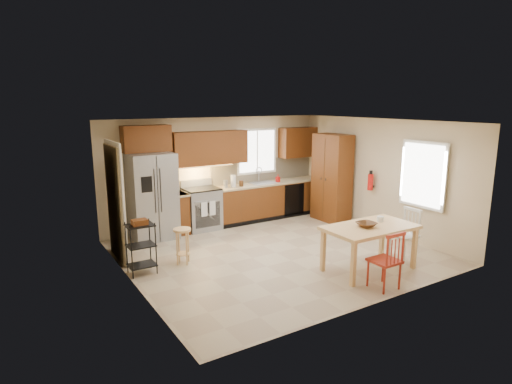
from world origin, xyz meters
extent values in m
plane|color=tan|center=(0.00, 0.00, 0.00)|extent=(5.50, 5.50, 0.00)
cube|color=silver|center=(0.00, 0.00, 2.50)|extent=(5.50, 5.00, 0.02)
cube|color=#CCB793|center=(0.00, 2.50, 1.25)|extent=(5.50, 0.02, 2.50)
cube|color=#CCB793|center=(0.00, -2.50, 1.25)|extent=(5.50, 0.02, 2.50)
cube|color=#CCB793|center=(-2.75, 0.00, 1.25)|extent=(0.02, 5.00, 2.50)
cube|color=#CCB793|center=(2.75, 0.00, 1.25)|extent=(0.02, 5.00, 2.50)
cube|color=gray|center=(-1.70, 2.12, 0.91)|extent=(0.92, 0.75, 1.82)
cube|color=gray|center=(-0.55, 2.19, 0.46)|extent=(0.76, 0.63, 0.92)
cube|color=#5D3011|center=(-1.10, 2.20, 0.45)|extent=(0.30, 0.60, 0.90)
cube|color=#5D3011|center=(1.29, 2.20, 0.45)|extent=(2.92, 0.60, 0.90)
cube|color=black|center=(1.85, 1.91, 0.45)|extent=(0.60, 0.02, 0.78)
cube|color=beige|center=(1.29, 2.48, 1.18)|extent=(2.92, 0.03, 0.55)
cube|color=#55260E|center=(-1.70, 2.33, 2.10)|extent=(1.00, 0.35, 0.55)
cube|color=#55260E|center=(-0.25, 2.33, 1.83)|extent=(1.80, 0.35, 0.75)
cube|color=#55260E|center=(2.25, 2.33, 1.83)|extent=(1.00, 0.35, 0.75)
cube|color=white|center=(1.10, 2.48, 1.65)|extent=(1.12, 0.04, 1.12)
cube|color=gray|center=(1.10, 2.20, 0.86)|extent=(0.62, 0.46, 0.16)
cube|color=#FFBF66|center=(-0.55, 2.30, 1.43)|extent=(1.60, 0.30, 0.01)
imported|color=#B6100C|center=(1.48, 2.10, 1.00)|extent=(0.09, 0.09, 0.19)
cylinder|color=silver|center=(0.25, 2.15, 1.04)|extent=(0.12, 0.12, 0.28)
cylinder|color=gray|center=(0.05, 2.15, 0.99)|extent=(0.11, 0.11, 0.18)
cylinder|color=#503015|center=(0.45, 2.12, 0.97)|extent=(0.10, 0.10, 0.14)
cube|color=#5D3011|center=(2.43, 1.20, 1.05)|extent=(0.50, 0.95, 2.10)
cylinder|color=#B6100C|center=(2.63, 0.15, 1.10)|extent=(0.12, 0.12, 0.36)
cube|color=white|center=(2.68, -1.15, 1.45)|extent=(0.04, 1.02, 1.32)
cube|color=#8C7A59|center=(-2.67, 1.30, 1.05)|extent=(0.04, 0.95, 2.10)
imported|color=#503015|center=(0.78, -1.53, 0.78)|extent=(0.33, 0.33, 0.08)
cylinder|color=silver|center=(1.23, -1.43, 0.81)|extent=(0.12, 0.12, 0.14)
camera|label=1|loc=(-4.45, -6.44, 2.88)|focal=30.00mm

